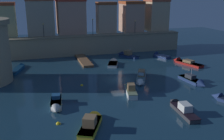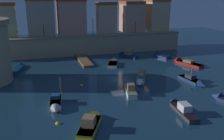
{
  "view_description": "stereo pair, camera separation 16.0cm",
  "coord_description": "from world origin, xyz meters",
  "px_view_note": "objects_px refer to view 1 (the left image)",
  "views": [
    {
      "loc": [
        -13.71,
        -40.59,
        14.33
      ],
      "look_at": [
        0.0,
        4.14,
        0.56
      ],
      "focal_mm": 41.94,
      "sensor_mm": 36.0,
      "label": 1
    },
    {
      "loc": [
        -13.55,
        -40.64,
        14.33
      ],
      "look_at": [
        0.0,
        4.14,
        0.56
      ],
      "focal_mm": 41.94,
      "sensor_mm": 36.0,
      "label": 2
    }
  ],
  "objects_px": {
    "moored_boat_0": "(19,68)",
    "mooring_buoy_1": "(82,86)",
    "moored_boat_5": "(181,108)",
    "moored_boat_6": "(141,78)",
    "quay_lamp_0": "(43,28)",
    "quay_lamp_1": "(93,24)",
    "moored_boat_10": "(126,55)",
    "moored_boat_9": "(92,122)",
    "moored_boat_3": "(113,63)",
    "quay_lamp_2": "(135,24)",
    "mooring_buoy_0": "(58,124)",
    "moored_boat_1": "(130,89)",
    "moored_boat_2": "(56,104)",
    "moored_boat_8": "(159,56)",
    "moored_boat_7": "(185,62)",
    "moored_boat_4": "(194,81)"
  },
  "relations": [
    {
      "from": "mooring_buoy_0",
      "to": "moored_boat_3",
      "type": "bearing_deg",
      "value": 59.11
    },
    {
      "from": "moored_boat_6",
      "to": "moored_boat_9",
      "type": "relative_size",
      "value": 1.07
    },
    {
      "from": "moored_boat_9",
      "to": "mooring_buoy_1",
      "type": "xyz_separation_m",
      "value": [
        1.35,
        13.47,
        -0.46
      ]
    },
    {
      "from": "moored_boat_2",
      "to": "quay_lamp_1",
      "type": "bearing_deg",
      "value": 164.85
    },
    {
      "from": "moored_boat_7",
      "to": "mooring_buoy_1",
      "type": "relative_size",
      "value": 16.51
    },
    {
      "from": "quay_lamp_1",
      "to": "mooring_buoy_1",
      "type": "bearing_deg",
      "value": -107.72
    },
    {
      "from": "quay_lamp_1",
      "to": "moored_boat_10",
      "type": "bearing_deg",
      "value": -37.18
    },
    {
      "from": "moored_boat_2",
      "to": "moored_boat_7",
      "type": "relative_size",
      "value": 0.67
    },
    {
      "from": "quay_lamp_2",
      "to": "moored_boat_9",
      "type": "xyz_separation_m",
      "value": [
        -19.27,
        -35.48,
        -6.33
      ]
    },
    {
      "from": "moored_boat_1",
      "to": "moored_boat_6",
      "type": "height_order",
      "value": "moored_boat_6"
    },
    {
      "from": "moored_boat_10",
      "to": "mooring_buoy_0",
      "type": "xyz_separation_m",
      "value": [
        -18.72,
        -28.93,
        -0.45
      ]
    },
    {
      "from": "quay_lamp_0",
      "to": "moored_boat_7",
      "type": "bearing_deg",
      "value": -28.35
    },
    {
      "from": "moored_boat_2",
      "to": "moored_boat_8",
      "type": "distance_m",
      "value": 33.5
    },
    {
      "from": "quay_lamp_1",
      "to": "moored_boat_9",
      "type": "height_order",
      "value": "quay_lamp_1"
    },
    {
      "from": "moored_boat_0",
      "to": "moored_boat_3",
      "type": "bearing_deg",
      "value": -80.19
    },
    {
      "from": "quay_lamp_0",
      "to": "moored_boat_10",
      "type": "distance_m",
      "value": 19.92
    },
    {
      "from": "moored_boat_0",
      "to": "mooring_buoy_1",
      "type": "xyz_separation_m",
      "value": [
        9.96,
        -12.88,
        -0.26
      ]
    },
    {
      "from": "moored_boat_5",
      "to": "moored_boat_10",
      "type": "xyz_separation_m",
      "value": [
        3.5,
        30.01,
        0.01
      ]
    },
    {
      "from": "moored_boat_2",
      "to": "mooring_buoy_0",
      "type": "height_order",
      "value": "moored_boat_2"
    },
    {
      "from": "moored_boat_8",
      "to": "mooring_buoy_0",
      "type": "xyz_separation_m",
      "value": [
        -25.94,
        -26.17,
        -0.3
      ]
    },
    {
      "from": "moored_boat_10",
      "to": "moored_boat_3",
      "type": "bearing_deg",
      "value": 112.55
    },
    {
      "from": "moored_boat_7",
      "to": "moored_boat_10",
      "type": "distance_m",
      "value": 13.75
    },
    {
      "from": "quay_lamp_0",
      "to": "moored_boat_9",
      "type": "bearing_deg",
      "value": -85.0
    },
    {
      "from": "moored_boat_0",
      "to": "mooring_buoy_0",
      "type": "xyz_separation_m",
      "value": [
        4.97,
        -24.88,
        -0.26
      ]
    },
    {
      "from": "moored_boat_6",
      "to": "quay_lamp_0",
      "type": "bearing_deg",
      "value": -120.54
    },
    {
      "from": "moored_boat_4",
      "to": "mooring_buoy_0",
      "type": "bearing_deg",
      "value": -78.12
    },
    {
      "from": "quay_lamp_0",
      "to": "moored_boat_1",
      "type": "height_order",
      "value": "quay_lamp_0"
    },
    {
      "from": "quay_lamp_0",
      "to": "moored_boat_3",
      "type": "height_order",
      "value": "quay_lamp_0"
    },
    {
      "from": "moored_boat_5",
      "to": "moored_boat_9",
      "type": "xyz_separation_m",
      "value": [
        -11.58,
        -0.39,
        0.03
      ]
    },
    {
      "from": "moored_boat_3",
      "to": "moored_boat_10",
      "type": "relative_size",
      "value": 0.85
    },
    {
      "from": "quay_lamp_2",
      "to": "moored_boat_0",
      "type": "bearing_deg",
      "value": -161.86
    },
    {
      "from": "moored_boat_8",
      "to": "mooring_buoy_1",
      "type": "distance_m",
      "value": 25.3
    },
    {
      "from": "moored_boat_0",
      "to": "moored_boat_10",
      "type": "height_order",
      "value": "moored_boat_10"
    },
    {
      "from": "moored_boat_3",
      "to": "moored_boat_4",
      "type": "height_order",
      "value": "moored_boat_4"
    },
    {
      "from": "moored_boat_2",
      "to": "mooring_buoy_0",
      "type": "xyz_separation_m",
      "value": [
        -0.23,
        -4.71,
        -0.5
      ]
    },
    {
      "from": "quay_lamp_0",
      "to": "quay_lamp_2",
      "type": "bearing_deg",
      "value": 0.0
    },
    {
      "from": "moored_boat_0",
      "to": "mooring_buoy_0",
      "type": "height_order",
      "value": "moored_boat_0"
    },
    {
      "from": "moored_boat_1",
      "to": "moored_boat_6",
      "type": "bearing_deg",
      "value": -26.02
    },
    {
      "from": "moored_boat_8",
      "to": "moored_boat_0",
      "type": "bearing_deg",
      "value": 68.18
    },
    {
      "from": "moored_boat_0",
      "to": "moored_boat_4",
      "type": "relative_size",
      "value": 1.15
    },
    {
      "from": "moored_boat_4",
      "to": "moored_boat_9",
      "type": "height_order",
      "value": "moored_boat_4"
    },
    {
      "from": "moored_boat_1",
      "to": "moored_boat_4",
      "type": "height_order",
      "value": "moored_boat_4"
    },
    {
      "from": "quay_lamp_1",
      "to": "moored_boat_9",
      "type": "distance_m",
      "value": 37.07
    },
    {
      "from": "moored_boat_9",
      "to": "mooring_buoy_1",
      "type": "bearing_deg",
      "value": 20.03
    },
    {
      "from": "quay_lamp_1",
      "to": "moored_boat_3",
      "type": "relative_size",
      "value": 0.75
    },
    {
      "from": "moored_boat_0",
      "to": "moored_boat_5",
      "type": "distance_m",
      "value": 32.89
    },
    {
      "from": "moored_boat_0",
      "to": "quay_lamp_0",
      "type": "bearing_deg",
      "value": -15.43
    },
    {
      "from": "moored_boat_1",
      "to": "moored_boat_8",
      "type": "bearing_deg",
      "value": -23.96
    },
    {
      "from": "quay_lamp_1",
      "to": "moored_boat_6",
      "type": "xyz_separation_m",
      "value": [
        3.04,
        -22.66,
        -6.6
      ]
    },
    {
      "from": "moored_boat_0",
      "to": "moored_boat_7",
      "type": "height_order",
      "value": "moored_boat_7"
    }
  ]
}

